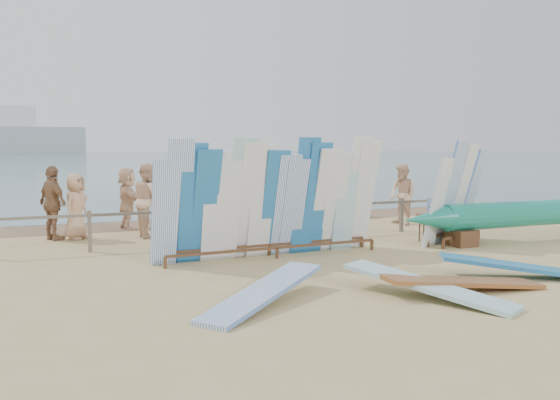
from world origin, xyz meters
name	(u,v)px	position (x,y,z in m)	size (l,w,h in m)	color
ground	(318,263)	(0.00, 0.00, 0.00)	(160.00, 160.00, 0.00)	tan
ocean	(55,157)	(0.00, 128.00, 0.00)	(320.00, 240.00, 0.02)	#446D7A
wet_sand_strip	(213,221)	(0.00, 7.20, 0.00)	(40.00, 2.60, 0.01)	#826249
distant_ship	(3,136)	(-12.00, 180.00, 5.31)	(45.00, 8.00, 14.00)	#999EA3
fence	(262,215)	(0.00, 3.00, 0.63)	(12.08, 0.08, 0.90)	#6D6252
main_surfboard_rack	(273,203)	(-0.56, 0.94, 1.12)	(4.98, 0.91, 2.49)	brown
side_surfboard_rack	(455,197)	(4.02, 0.86, 1.10)	(2.20, 1.42, 2.42)	brown
outrigger_canoe	(524,215)	(5.80, 0.50, 0.62)	(6.85, 0.67, 0.97)	brown
vendor_table	(436,228)	(3.67, 1.11, 0.35)	(0.96, 0.84, 1.07)	brown
flat_board_d	(520,278)	(2.66, -2.55, 0.00)	(0.56, 2.70, 0.07)	#236DB0
flat_board_c	(463,292)	(1.08, -2.96, 0.00)	(0.56, 2.70, 0.07)	#995A29
flat_board_a	(427,298)	(0.30, -3.07, 0.00)	(0.56, 2.70, 0.07)	#86C5D7
flat_board_e	(263,305)	(-2.10, -2.44, 0.00)	(0.56, 2.70, 0.07)	white
beach_chair_left	(231,225)	(-0.42, 4.19, 0.26)	(0.62, 0.64, 0.91)	#B31314
beach_chair_right	(270,225)	(0.59, 3.98, 0.23)	(0.54, 0.55, 0.79)	#B31314
stroller	(288,214)	(1.20, 4.18, 0.47)	(0.89, 1.02, 1.17)	#B31314
beachgoer_4	(261,199)	(0.48, 4.32, 0.90)	(1.05, 0.45, 1.79)	#8C6042
beachgoer_9	(325,188)	(3.73, 6.96, 0.91)	(1.18, 0.49, 1.82)	tan
beachgoer_11	(127,199)	(-2.71, 6.28, 0.85)	(1.58, 0.51, 1.70)	beige
beachgoer_0	(76,206)	(-4.14, 5.00, 0.81)	(0.79, 0.38, 1.63)	tan
beachgoer_extra_1	(53,203)	(-4.66, 5.03, 0.91)	(1.06, 0.46, 1.82)	#8C6042
beachgoer_2	(148,200)	(-2.42, 4.71, 0.93)	(0.91, 0.44, 1.87)	beige
beachgoer_10	(447,196)	(5.99, 3.65, 0.85)	(1.00, 0.43, 1.71)	#8C6042
beachgoer_7	(285,194)	(1.81, 5.82, 0.88)	(0.64, 0.35, 1.76)	#8C6042
beachgoer_8	(403,194)	(4.82, 4.15, 0.89)	(0.86, 0.41, 1.77)	beige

